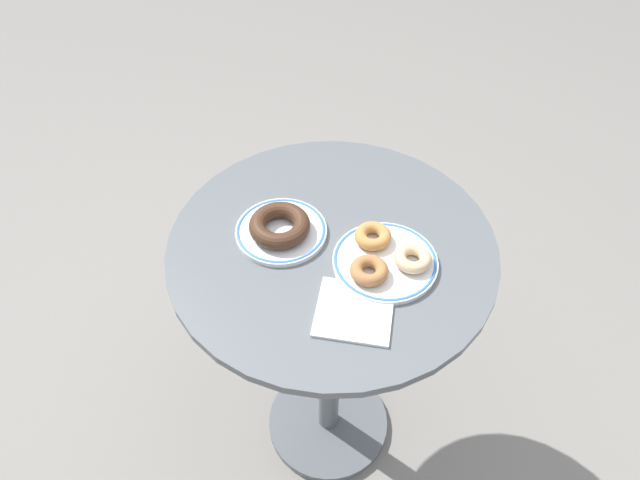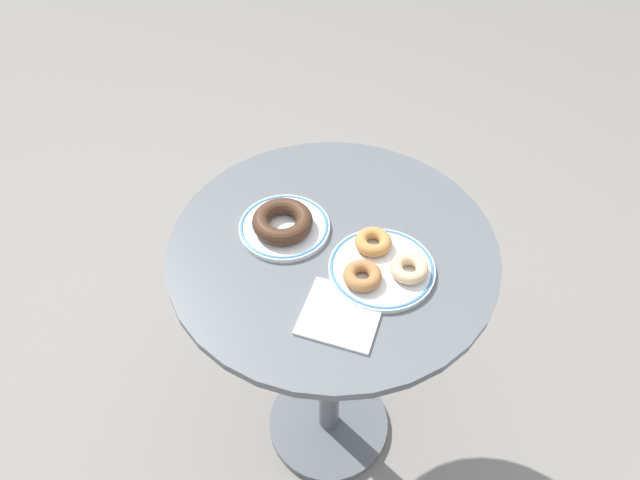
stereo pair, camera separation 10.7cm
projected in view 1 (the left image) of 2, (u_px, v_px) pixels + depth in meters
The scene contains 9 objects.
ground_plane at pixel (328, 425), 1.67m from camera, with size 7.00×7.00×0.02m, color gray.
cafe_table at pixel (330, 319), 1.28m from camera, with size 0.63×0.63×0.77m.
plate_left at pixel (281, 231), 1.11m from camera, with size 0.18×0.18×0.01m.
plate_right at pixel (385, 261), 1.06m from camera, with size 0.19×0.19×0.01m.
donut_chocolate at pixel (280, 225), 1.09m from camera, with size 0.12×0.12×0.03m, color #422819.
donut_glazed at pixel (413, 258), 1.04m from camera, with size 0.07×0.07×0.02m, color #E0B789.
donut_old_fashioned at pixel (373, 237), 1.07m from camera, with size 0.07×0.07×0.02m, color #BC7F42.
donut_cinnamon at pixel (369, 270), 1.02m from camera, with size 0.07×0.07×0.02m, color #A36B3D.
paper_napkin at pixel (354, 311), 0.98m from camera, with size 0.13×0.13×0.01m, color white.
Camera 1 is at (0.02, -0.74, 1.58)m, focal length 32.21 mm.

